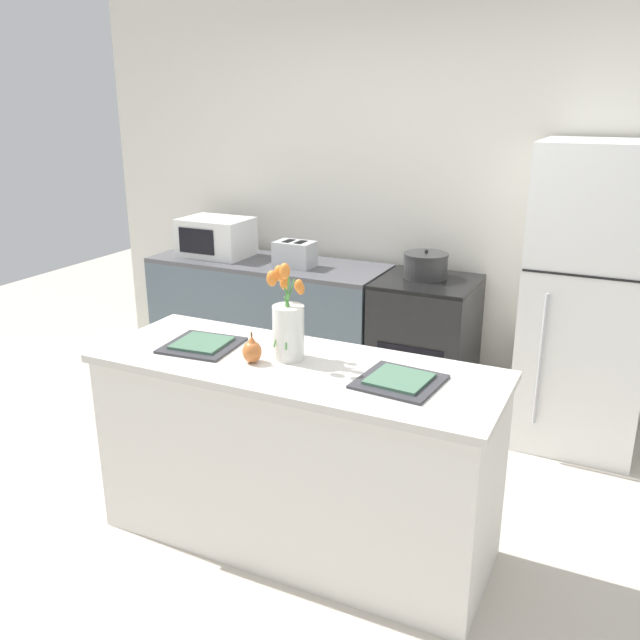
% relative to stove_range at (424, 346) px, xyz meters
% --- Properties ---
extents(ground_plane, '(10.00, 10.00, 0.00)m').
position_rel_stove_range_xyz_m(ground_plane, '(-0.10, -1.60, -0.44)').
color(ground_plane, beige).
extents(back_wall, '(5.20, 0.08, 2.70)m').
position_rel_stove_range_xyz_m(back_wall, '(-0.10, 0.40, 0.91)').
color(back_wall, silver).
rests_on(back_wall, ground_plane).
extents(kitchen_island, '(1.80, 0.66, 0.89)m').
position_rel_stove_range_xyz_m(kitchen_island, '(-0.10, -1.60, 0.00)').
color(kitchen_island, silver).
rests_on(kitchen_island, ground_plane).
extents(back_counter, '(1.68, 0.60, 0.89)m').
position_rel_stove_range_xyz_m(back_counter, '(-1.16, 0.00, 0.00)').
color(back_counter, slate).
rests_on(back_counter, ground_plane).
extents(stove_range, '(0.60, 0.61, 0.89)m').
position_rel_stove_range_xyz_m(stove_range, '(0.00, 0.00, 0.00)').
color(stove_range, black).
rests_on(stove_range, ground_plane).
extents(refrigerator, '(0.68, 0.67, 1.76)m').
position_rel_stove_range_xyz_m(refrigerator, '(0.95, 0.00, 0.44)').
color(refrigerator, white).
rests_on(refrigerator, ground_plane).
extents(flower_vase, '(0.15, 0.18, 0.45)m').
position_rel_stove_range_xyz_m(flower_vase, '(-0.15, -1.56, 0.60)').
color(flower_vase, silver).
rests_on(flower_vase, kitchen_island).
extents(pear_figurine, '(0.08, 0.08, 0.14)m').
position_rel_stove_range_xyz_m(pear_figurine, '(-0.27, -1.67, 0.50)').
color(pear_figurine, '#C66B33').
rests_on(pear_figurine, kitchen_island).
extents(plate_setting_left, '(0.34, 0.34, 0.02)m').
position_rel_stove_range_xyz_m(plate_setting_left, '(-0.58, -1.61, 0.46)').
color(plate_setting_left, '#333338').
rests_on(plate_setting_left, kitchen_island).
extents(plate_setting_right, '(0.34, 0.34, 0.02)m').
position_rel_stove_range_xyz_m(plate_setting_right, '(0.38, -1.61, 0.46)').
color(plate_setting_right, '#333338').
rests_on(plate_setting_right, kitchen_island).
extents(toaster, '(0.28, 0.18, 0.17)m').
position_rel_stove_range_xyz_m(toaster, '(-0.92, -0.05, 0.53)').
color(toaster, '#B7BABC').
rests_on(toaster, back_counter).
extents(cooking_pot, '(0.28, 0.28, 0.18)m').
position_rel_stove_range_xyz_m(cooking_pot, '(-0.03, 0.05, 0.52)').
color(cooking_pot, '#2D2D2D').
rests_on(cooking_pot, stove_range).
extents(microwave, '(0.48, 0.37, 0.27)m').
position_rel_stove_range_xyz_m(microwave, '(-1.58, -0.00, 0.58)').
color(microwave, white).
rests_on(microwave, back_counter).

